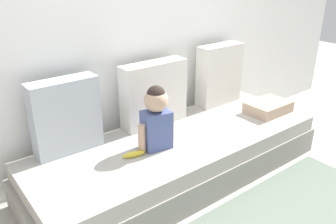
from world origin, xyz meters
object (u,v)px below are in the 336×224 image
Objects in this scene: throw_pillow_right at (219,75)px; toddler at (156,117)px; banana at (134,154)px; throw_pillow_left at (66,116)px; couch at (180,157)px; folded_blanket at (268,107)px; throw_pillow_center at (154,94)px.

throw_pillow_right is 1.19× the size of toddler.
throw_pillow_right reaches higher than toddler.
throw_pillow_left is at bearing 130.38° from banana.
throw_pillow_right is at bearing 24.08° from couch.
couch is at bearing -24.08° from throw_pillow_left.
throw_pillow_right is at bearing 19.62° from toddler.
folded_blanket is (1.74, -0.46, -0.22)m from throw_pillow_left.
throw_pillow_center is 0.43m from toddler.
couch is at bearing 3.92° from banana.
throw_pillow_left is 1.55m from throw_pillow_right.
throw_pillow_left is at bearing 145.98° from toddler.
throw_pillow_left reaches higher than banana.
throw_pillow_right is 1.08m from toddler.
throw_pillow_left is at bearing 180.00° from throw_pillow_center.
folded_blanket is (0.97, -0.46, -0.22)m from throw_pillow_center.
folded_blanket is at bearing -3.24° from banana.
throw_pillow_center is 1.09m from folded_blanket.
throw_pillow_left is 0.93× the size of throw_pillow_center.
couch is at bearing 3.63° from toddler.
throw_pillow_center reaches higher than couch.
throw_pillow_center is at bearing 0.00° from throw_pillow_left.
folded_blanket reaches higher than couch.
toddler is 1.23m from folded_blanket.
folded_blanket reaches higher than banana.
throw_pillow_center reaches higher than folded_blanket.
banana is at bearing -140.26° from throw_pillow_center.
throw_pillow_left is 1.81m from folded_blanket.
toddler is 0.31m from banana.
toddler reaches higher than folded_blanket.
banana is 1.42m from folded_blanket.
toddler is (-0.24, -0.36, -0.02)m from throw_pillow_center.
throw_pillow_right reaches higher than banana.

